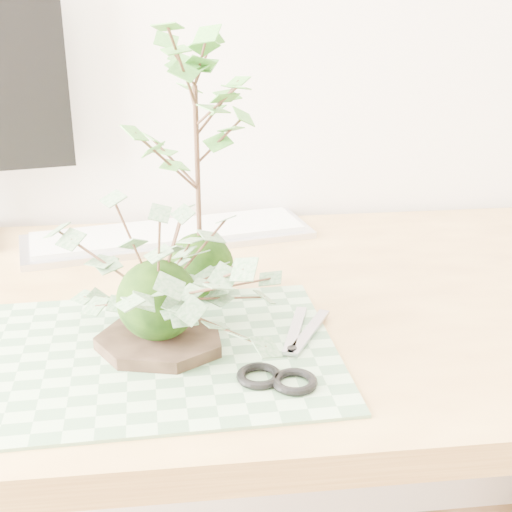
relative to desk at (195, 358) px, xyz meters
name	(u,v)px	position (x,y,z in m)	size (l,w,h in m)	color
desk	(195,358)	(0.00, 0.00, 0.00)	(1.60, 0.70, 0.74)	tan
cutting_mat	(128,356)	(-0.08, -0.14, 0.09)	(0.49, 0.33, 0.00)	#4E7853
stone_dish	(160,342)	(-0.04, -0.13, 0.10)	(0.16, 0.16, 0.01)	black
ivy_kokedama	(156,264)	(-0.04, -0.13, 0.20)	(0.30, 0.30, 0.19)	black
maple_kokedama	(195,104)	(0.01, 0.02, 0.35)	(0.27, 0.27, 0.38)	black
keyboard	(169,235)	(-0.03, 0.25, 0.10)	(0.50, 0.23, 0.02)	silver
scissors	(294,368)	(0.10, -0.20, 0.10)	(0.11, 0.21, 0.01)	gray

